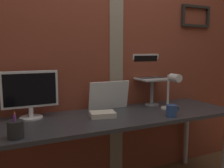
% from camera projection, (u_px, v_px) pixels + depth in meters
% --- Properties ---
extents(brick_wall_back, '(3.53, 0.16, 2.54)m').
position_uv_depth(brick_wall_back, '(102.00, 51.00, 2.31)').
color(brick_wall_back, brown).
rests_on(brick_wall_back, ground_plane).
extents(desk, '(2.11, 0.65, 0.74)m').
position_uv_depth(desk, '(117.00, 123.00, 2.03)').
color(desk, '#333338').
rests_on(desk, ground_plane).
extents(monitor, '(0.43, 0.18, 0.38)m').
position_uv_depth(monitor, '(30.00, 92.00, 1.90)').
color(monitor, white).
rests_on(monitor, desk).
extents(laptop_stand, '(0.28, 0.22, 0.26)m').
position_uv_depth(laptop_stand, '(152.00, 88.00, 2.38)').
color(laptop_stand, gray).
rests_on(laptop_stand, desk).
extents(laptop, '(0.30, 0.27, 0.24)m').
position_uv_depth(laptop, '(148.00, 72.00, 2.42)').
color(laptop, white).
rests_on(laptop, laptop_stand).
extents(whiteboard_panel, '(0.39, 0.06, 0.26)m').
position_uv_depth(whiteboard_panel, '(109.00, 95.00, 2.22)').
color(whiteboard_panel, white).
rests_on(whiteboard_panel, desk).
extents(desk_lamp, '(0.12, 0.20, 0.33)m').
position_uv_depth(desk_lamp, '(172.00, 88.00, 2.16)').
color(desk_lamp, white).
rests_on(desk_lamp, desk).
extents(pen_cup, '(0.10, 0.10, 0.16)m').
position_uv_depth(pen_cup, '(16.00, 129.00, 1.48)').
color(pen_cup, '#262628').
rests_on(pen_cup, desk).
extents(coffee_mug, '(0.12, 0.08, 0.10)m').
position_uv_depth(coffee_mug, '(172.00, 111.00, 1.97)').
color(coffee_mug, '#2D4C8C').
rests_on(coffee_mug, desk).
extents(paper_clutter_stack, '(0.22, 0.17, 0.04)m').
position_uv_depth(paper_clutter_stack, '(103.00, 114.00, 1.96)').
color(paper_clutter_stack, silver).
rests_on(paper_clutter_stack, desk).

